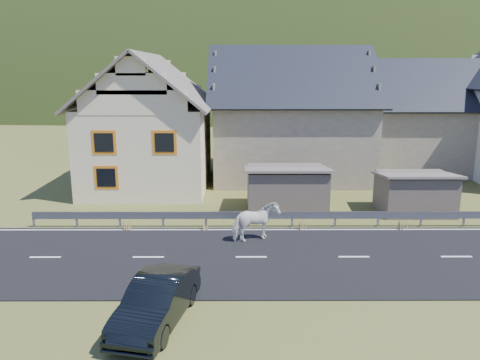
{
  "coord_description": "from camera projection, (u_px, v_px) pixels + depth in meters",
  "views": [
    {
      "loc": [
        -4.49,
        -17.0,
        7.11
      ],
      "look_at": [
        -4.42,
        3.55,
        2.29
      ],
      "focal_mm": 35.0,
      "sensor_mm": 36.0,
      "label": 1
    }
  ],
  "objects": [
    {
      "name": "mountain",
      "position": [
        261.0,
        136.0,
        198.01
      ],
      "size": [
        440.0,
        280.0,
        260.0
      ],
      "primitive_type": "ellipsoid",
      "color": "#243413",
      "rests_on": "ground"
    },
    {
      "name": "conifer_patch",
      "position": [
        48.0,
        75.0,
        123.72
      ],
      "size": [
        76.0,
        50.0,
        28.0
      ],
      "primitive_type": "ellipsoid",
      "color": "black",
      "rests_on": "ground"
    },
    {
      "name": "house_stone_b",
      "position": [
        425.0,
        111.0,
        33.8
      ],
      "size": [
        9.8,
        8.8,
        8.1
      ],
      "color": "gray",
      "rests_on": "ground"
    },
    {
      "name": "ground",
      "position": [
        354.0,
        258.0,
        18.19
      ],
      "size": [
        160.0,
        160.0,
        0.0
      ],
      "primitive_type": "plane",
      "color": "#4B4D1F",
      "rests_on": "ground"
    },
    {
      "name": "shed_right",
      "position": [
        415.0,
        193.0,
        23.81
      ],
      "size": [
        3.8,
        2.9,
        2.2
      ],
      "primitive_type": "cube",
      "color": "#675B4E",
      "rests_on": "ground"
    },
    {
      "name": "road",
      "position": [
        354.0,
        257.0,
        18.18
      ],
      "size": [
        60.0,
        7.0,
        0.04
      ],
      "primitive_type": "cube",
      "color": "black",
      "rests_on": "ground"
    },
    {
      "name": "horse",
      "position": [
        255.0,
        222.0,
        19.75
      ],
      "size": [
        1.6,
        2.16,
        1.66
      ],
      "primitive_type": "imported",
      "rotation": [
        0.0,
        0.0,
        1.97
      ],
      "color": "white",
      "rests_on": "road"
    },
    {
      "name": "house_stone_a",
      "position": [
        290.0,
        108.0,
        31.73
      ],
      "size": [
        10.8,
        9.8,
        8.9
      ],
      "color": "gray",
      "rests_on": "ground"
    },
    {
      "name": "guardrail",
      "position": [
        335.0,
        215.0,
        21.64
      ],
      "size": [
        28.1,
        0.09,
        0.75
      ],
      "color": "#93969B",
      "rests_on": "ground"
    },
    {
      "name": "house_cream",
      "position": [
        149.0,
        116.0,
        28.84
      ],
      "size": [
        7.8,
        9.8,
        8.3
      ],
      "color": "beige",
      "rests_on": "ground"
    },
    {
      "name": "car",
      "position": [
        157.0,
        301.0,
        13.37
      ],
      "size": [
        2.24,
        4.27,
        1.34
      ],
      "primitive_type": "imported",
      "rotation": [
        0.0,
        0.0,
        -0.21
      ],
      "color": "black",
      "rests_on": "ground"
    },
    {
      "name": "shed_left",
      "position": [
        286.0,
        189.0,
        24.26
      ],
      "size": [
        4.3,
        3.3,
        2.4
      ],
      "primitive_type": "cube",
      "color": "#675B4E",
      "rests_on": "ground"
    },
    {
      "name": "lane_markings",
      "position": [
        354.0,
        257.0,
        18.18
      ],
      "size": [
        60.0,
        6.6,
        0.01
      ],
      "primitive_type": "cube",
      "color": "silver",
      "rests_on": "road"
    }
  ]
}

